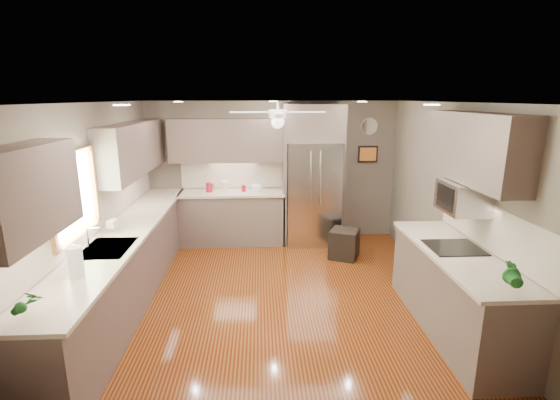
{
  "coord_description": "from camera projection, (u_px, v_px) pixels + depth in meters",
  "views": [
    {
      "loc": [
        -0.23,
        -4.81,
        2.56
      ],
      "look_at": [
        0.04,
        0.6,
        1.18
      ],
      "focal_mm": 26.0,
      "sensor_mm": 36.0,
      "label": 1
    }
  ],
  "objects": [
    {
      "name": "floor",
      "position": [
        279.0,
        299.0,
        5.3
      ],
      "size": [
        5.0,
        5.0,
        0.0
      ],
      "primitive_type": "plane",
      "color": "#451309",
      "rests_on": "ground"
    },
    {
      "name": "ceiling",
      "position": [
        279.0,
        102.0,
        4.68
      ],
      "size": [
        5.0,
        5.0,
        0.0
      ],
      "primitive_type": "plane",
      "rotation": [
        3.14,
        0.0,
        0.0
      ],
      "color": "white",
      "rests_on": "ground"
    },
    {
      "name": "wall_back",
      "position": [
        272.0,
        171.0,
        7.41
      ],
      "size": [
        4.5,
        0.0,
        4.5
      ],
      "primitive_type": "plane",
      "rotation": [
        1.57,
        0.0,
        0.0
      ],
      "color": "#61564A",
      "rests_on": "ground"
    },
    {
      "name": "wall_front",
      "position": [
        298.0,
        310.0,
        2.57
      ],
      "size": [
        4.5,
        0.0,
        4.5
      ],
      "primitive_type": "plane",
      "rotation": [
        -1.57,
        0.0,
        0.0
      ],
      "color": "#61564A",
      "rests_on": "ground"
    },
    {
      "name": "wall_left",
      "position": [
        93.0,
        209.0,
        4.88
      ],
      "size": [
        0.0,
        5.0,
        5.0
      ],
      "primitive_type": "plane",
      "rotation": [
        1.57,
        0.0,
        1.57
      ],
      "color": "#61564A",
      "rests_on": "ground"
    },
    {
      "name": "wall_right",
      "position": [
        457.0,
        204.0,
        5.1
      ],
      "size": [
        0.0,
        5.0,
        5.0
      ],
      "primitive_type": "plane",
      "rotation": [
        1.57,
        0.0,
        -1.57
      ],
      "color": "#61564A",
      "rests_on": "ground"
    },
    {
      "name": "canister_a",
      "position": [
        209.0,
        188.0,
        7.11
      ],
      "size": [
        0.13,
        0.13,
        0.17
      ],
      "primitive_type": "cylinder",
      "rotation": [
        0.0,
        0.0,
        0.27
      ],
      "color": "maroon",
      "rests_on": "back_run"
    },
    {
      "name": "canister_b",
      "position": [
        212.0,
        187.0,
        7.18
      ],
      "size": [
        0.1,
        0.1,
        0.13
      ],
      "primitive_type": "cylinder",
      "rotation": [
        0.0,
        0.0,
        -0.28
      ],
      "color": "silver",
      "rests_on": "back_run"
    },
    {
      "name": "canister_c",
      "position": [
        225.0,
        187.0,
        7.11
      ],
      "size": [
        0.16,
        0.16,
        0.2
      ],
      "primitive_type": "cylinder",
      "rotation": [
        0.0,
        0.0,
        0.39
      ],
      "color": "beige",
      "rests_on": "back_run"
    },
    {
      "name": "canister_d",
      "position": [
        244.0,
        188.0,
        7.15
      ],
      "size": [
        0.09,
        0.09,
        0.11
      ],
      "primitive_type": "cylinder",
      "rotation": [
        0.0,
        0.0,
        -0.2
      ],
      "color": "maroon",
      "rests_on": "back_run"
    },
    {
      "name": "soap_bottle",
      "position": [
        113.0,
        223.0,
        5.03
      ],
      "size": [
        0.11,
        0.11,
        0.21
      ],
      "primitive_type": "imported",
      "rotation": [
        0.0,
        0.0,
        -0.13
      ],
      "color": "white",
      "rests_on": "left_run"
    },
    {
      "name": "potted_plant_left",
      "position": [
        28.0,
        302.0,
        3.0
      ],
      "size": [
        0.16,
        0.12,
        0.29
      ],
      "primitive_type": "imported",
      "rotation": [
        0.0,
        0.0,
        -0.12
      ],
      "color": "#19591E",
      "rests_on": "left_run"
    },
    {
      "name": "potted_plant_right",
      "position": [
        514.0,
        275.0,
        3.41
      ],
      "size": [
        0.22,
        0.19,
        0.33
      ],
      "primitive_type": "imported",
      "rotation": [
        0.0,
        0.0,
        -0.26
      ],
      "color": "#19591E",
      "rests_on": "right_run"
    },
    {
      "name": "bowl",
      "position": [
        257.0,
        190.0,
        7.15
      ],
      "size": [
        0.3,
        0.3,
        0.05
      ],
      "primitive_type": "imported",
      "rotation": [
        0.0,
        0.0,
        -0.42
      ],
      "color": "beige",
      "rests_on": "back_run"
    },
    {
      "name": "left_run",
      "position": [
        127.0,
        263.0,
        5.23
      ],
      "size": [
        0.65,
        4.7,
        1.45
      ],
      "color": "brown",
      "rests_on": "ground"
    },
    {
      "name": "back_run",
      "position": [
        233.0,
        216.0,
        7.28
      ],
      "size": [
        1.85,
        0.65,
        1.45
      ],
      "color": "brown",
      "rests_on": "ground"
    },
    {
      "name": "uppers",
      "position": [
        222.0,
        149.0,
        5.49
      ],
      "size": [
        4.5,
        4.7,
        0.95
      ],
      "color": "brown",
      "rests_on": "wall_left"
    },
    {
      "name": "window",
      "position": [
        74.0,
        195.0,
        4.32
      ],
      "size": [
        0.05,
        1.12,
        0.92
      ],
      "color": "#BFF2B2",
      "rests_on": "wall_left"
    },
    {
      "name": "sink",
      "position": [
        107.0,
        251.0,
        4.49
      ],
      "size": [
        0.5,
        0.7,
        0.32
      ],
      "color": "silver",
      "rests_on": "left_run"
    },
    {
      "name": "refrigerator",
      "position": [
        313.0,
        177.0,
        7.13
      ],
      "size": [
        1.06,
        0.75,
        2.45
      ],
      "color": "silver",
      "rests_on": "ground"
    },
    {
      "name": "right_run",
      "position": [
        456.0,
        290.0,
        4.5
      ],
      "size": [
        0.7,
        2.2,
        1.45
      ],
      "color": "brown",
      "rests_on": "ground"
    },
    {
      "name": "microwave",
      "position": [
        463.0,
        197.0,
        4.5
      ],
      "size": [
        0.43,
        0.55,
        0.34
      ],
      "color": "silver",
      "rests_on": "wall_right"
    },
    {
      "name": "ceiling_fan",
      "position": [
        278.0,
        116.0,
        5.01
      ],
      "size": [
        1.18,
        1.18,
        0.32
      ],
      "color": "white",
      "rests_on": "ceiling"
    },
    {
      "name": "recessed_lights",
      "position": [
        274.0,
        103.0,
        5.07
      ],
      "size": [
        2.84,
        3.14,
        0.01
      ],
      "color": "white",
      "rests_on": "ceiling"
    },
    {
      "name": "wall_clock",
      "position": [
        369.0,
        126.0,
        7.28
      ],
      "size": [
        0.3,
        0.03,
        0.3
      ],
      "color": "white",
      "rests_on": "wall_back"
    },
    {
      "name": "framed_print",
      "position": [
        368.0,
        154.0,
        7.4
      ],
      "size": [
        0.36,
        0.03,
        0.3
      ],
      "color": "black",
      "rests_on": "wall_back"
    },
    {
      "name": "stool",
      "position": [
        344.0,
        244.0,
        6.62
      ],
      "size": [
        0.57,
        0.57,
        0.49
      ],
      "color": "black",
      "rests_on": "ground"
    },
    {
      "name": "paper_towel",
      "position": [
        76.0,
        263.0,
        3.73
      ],
      "size": [
        0.13,
        0.13,
        0.33
      ],
      "color": "white",
      "rests_on": "left_run"
    }
  ]
}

